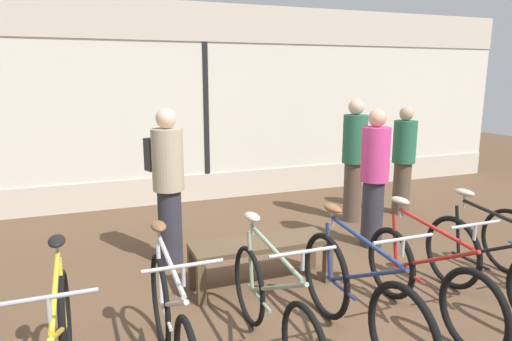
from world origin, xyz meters
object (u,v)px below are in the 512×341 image
(bicycle_left, at_px, (172,327))
(display_bench, at_px, (261,249))
(bicycle_center_right, at_px, (426,280))
(customer_near_rack, at_px, (354,158))
(bicycle_center_left, at_px, (272,308))
(customer_by_window, at_px, (168,182))
(customer_near_bench, at_px, (374,176))
(bicycle_right, at_px, (493,268))
(bicycle_center, at_px, (358,298))
(customer_mid_floor, at_px, (404,159))

(bicycle_left, height_order, display_bench, bicycle_left)
(bicycle_left, bearing_deg, bicycle_center_right, 0.25)
(display_bench, distance_m, customer_near_rack, 2.54)
(bicycle_center_left, bearing_deg, customer_near_rack, 47.78)
(bicycle_center_left, height_order, display_bench, bicycle_center_left)
(customer_by_window, bearing_deg, bicycle_left, -99.99)
(bicycle_center_right, height_order, customer_near_bench, customer_near_bench)
(bicycle_center_left, bearing_deg, bicycle_right, -1.80)
(customer_by_window, bearing_deg, bicycle_center_right, -48.54)
(bicycle_left, relative_size, bicycle_center, 0.97)
(bicycle_center_right, xyz_separation_m, customer_mid_floor, (1.84, 2.65, 0.48))
(bicycle_left, xyz_separation_m, bicycle_center_left, (0.75, 0.03, -0.02))
(bicycle_center, relative_size, bicycle_center_right, 1.07)
(bicycle_left, bearing_deg, bicycle_center, -4.19)
(display_bench, xyz_separation_m, customer_mid_floor, (2.89, 1.50, 0.47))
(bicycle_center, bearing_deg, bicycle_center_left, 168.89)
(customer_mid_floor, bearing_deg, bicycle_center, -133.14)
(bicycle_center_right, bearing_deg, bicycle_left, -179.75)
(customer_mid_floor, bearing_deg, display_bench, -152.52)
(bicycle_right, height_order, customer_near_rack, customer_near_rack)
(customer_mid_floor, bearing_deg, bicycle_left, -146.36)
(bicycle_left, bearing_deg, customer_by_window, 80.01)
(bicycle_center, height_order, display_bench, bicycle_center)
(display_bench, bearing_deg, bicycle_left, -133.75)
(customer_near_bench, bearing_deg, customer_by_window, 171.29)
(bicycle_center, relative_size, customer_near_rack, 1.01)
(customer_by_window, bearing_deg, bicycle_right, -39.87)
(bicycle_left, xyz_separation_m, customer_near_bench, (2.78, 1.68, 0.48))
(customer_by_window, bearing_deg, customer_near_rack, 11.97)
(customer_near_rack, relative_size, customer_by_window, 1.01)
(bicycle_right, relative_size, customer_by_window, 0.99)
(display_bench, height_order, customer_by_window, customer_by_window)
(customer_near_rack, bearing_deg, customer_by_window, -168.03)
(bicycle_center_left, relative_size, display_bench, 1.22)
(bicycle_center, height_order, customer_by_window, customer_by_window)
(display_bench, distance_m, customer_by_window, 1.29)
(bicycle_center_right, distance_m, customer_near_bench, 1.85)
(bicycle_center_right, xyz_separation_m, customer_by_window, (-1.80, 2.04, 0.56))
(bicycle_center, xyz_separation_m, customer_near_bench, (1.37, 1.78, 0.48))
(bicycle_center_right, xyz_separation_m, customer_near_rack, (0.95, 2.62, 0.55))
(bicycle_center_right, relative_size, display_bench, 1.19)
(bicycle_center_right, bearing_deg, customer_near_rack, 70.04)
(customer_near_bench, bearing_deg, bicycle_center, -127.64)
(customer_mid_floor, distance_m, customer_near_bench, 1.57)
(customer_near_rack, bearing_deg, bicycle_center_left, -132.22)
(bicycle_center_left, distance_m, customer_mid_floor, 4.21)
(customer_near_rack, bearing_deg, customer_near_bench, -109.10)
(bicycle_center, bearing_deg, display_bench, 103.44)
(bicycle_right, height_order, customer_by_window, customer_by_window)
(bicycle_center_left, bearing_deg, bicycle_center_right, -0.68)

